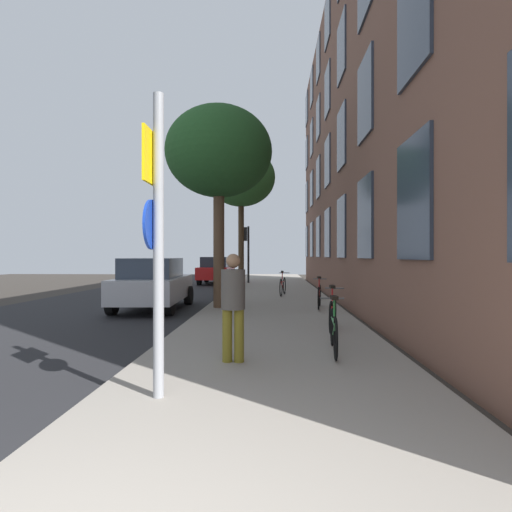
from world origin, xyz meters
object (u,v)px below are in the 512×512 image
sign_post (156,229)px  bicycle_1 (333,312)px  traffic_light (247,244)px  tree_far (241,178)px  bicycle_0 (334,330)px  car_1 (216,270)px  tree_near (219,153)px  car_0 (154,283)px  bicycle_3 (283,286)px  pedestrian_0 (233,300)px  bicycle_2 (319,295)px

sign_post → bicycle_1: (2.58, 4.24, -1.51)m
traffic_light → tree_far: bearing=-90.5°
bicycle_0 → bicycle_1: size_ratio=1.05×
sign_post → bicycle_1: size_ratio=2.13×
bicycle_0 → car_1: car_1 is taller
tree_near → bicycle_1: (2.93, -3.75, -4.36)m
traffic_light → bicycle_1: size_ratio=2.06×
bicycle_1 → car_0: 6.44m
sign_post → tree_far: (-0.26, 15.72, 3.53)m
bicycle_1 → bicycle_3: bearing=96.6°
tree_far → bicycle_3: bearing=-63.0°
pedestrian_0 → car_0: bearing=115.3°
bicycle_3 → car_1: size_ratio=0.43×
sign_post → tree_near: 8.49m
traffic_light → car_0: bearing=-101.2°
bicycle_2 → tree_near: bearing=180.0°
traffic_light → bicycle_3: (1.93, -7.58, -1.88)m
bicycle_0 → bicycle_3: 9.67m
tree_near → bicycle_1: bearing=-52.0°
bicycle_2 → bicycle_1: bearing=-92.0°
tree_near → pedestrian_0: tree_near is taller
tree_far → bicycle_2: tree_far is taller
car_0 → car_1: same height
bicycle_1 → car_0: size_ratio=0.38×
sign_post → pedestrian_0: sign_post is taller
car_1 → bicycle_0: bearing=-76.2°
bicycle_0 → pedestrian_0: 1.81m
bicycle_0 → traffic_light: bearing=98.4°
bicycle_2 → car_1: bearing=111.6°
traffic_light → bicycle_1: bearing=-79.5°
car_0 → bicycle_3: bearing=41.1°
sign_post → bicycle_2: size_ratio=2.08×
tree_near → tree_far: size_ratio=0.90×
traffic_light → bicycle_2: 11.98m
bicycle_0 → bicycle_3: (-0.60, 9.65, 0.02)m
pedestrian_0 → car_0: 7.40m
tree_far → car_1: tree_far is taller
bicycle_1 → car_1: car_1 is taller
car_0 → bicycle_2: bearing=-2.8°
sign_post → car_0: size_ratio=0.81×
car_0 → tree_far: bearing=73.7°
pedestrian_0 → bicycle_0: bearing=22.5°
tree_far → car_1: (-1.85, 4.45, -4.70)m
car_0 → traffic_light: bearing=78.8°
sign_post → bicycle_3: bearing=81.8°
bicycle_0 → bicycle_2: 5.79m
bicycle_3 → pedestrian_0: bearing=-95.5°
bicycle_1 → car_1: 16.62m
sign_post → bicycle_0: sign_post is taller
bicycle_2 → traffic_light: bearing=104.4°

